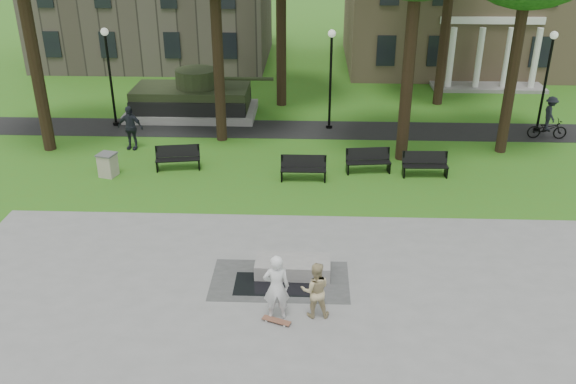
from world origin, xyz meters
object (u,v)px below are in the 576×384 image
concrete_block (293,267)px  trash_bin (108,165)px  skateboarder (276,287)px  cyclist (549,122)px  friend_watching (315,290)px  park_bench_0 (178,157)px

concrete_block → trash_bin: trash_bin is taller
concrete_block → skateboarder: skateboarder is taller
cyclist → friend_watching: bearing=144.8°
skateboarder → park_bench_0: skateboarder is taller
trash_bin → concrete_block: bearing=-42.0°
skateboarder → friend_watching: (1.01, 0.14, -0.15)m
concrete_block → park_bench_0: bearing=122.8°
park_bench_0 → trash_bin: 2.79m
cyclist → park_bench_0: size_ratio=1.09×
skateboarder → trash_bin: skateboarder is taller
park_bench_0 → skateboarder: bearing=-74.1°
skateboarder → park_bench_0: 10.85m
skateboarder → trash_bin: (-7.26, 9.00, -0.48)m
friend_watching → cyclist: size_ratio=0.79×
concrete_block → cyclist: cyclist is taller
concrete_block → skateboarder: (-0.36, -2.13, 0.72)m
park_bench_0 → trash_bin: (-2.67, -0.81, -0.04)m
concrete_block → friend_watching: size_ratio=1.38×
park_bench_0 → friend_watching: bearing=-69.1°
cyclist → skateboarder: bearing=142.6°
skateboarder → trash_bin: bearing=-56.7°
cyclist → trash_bin: 19.71m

